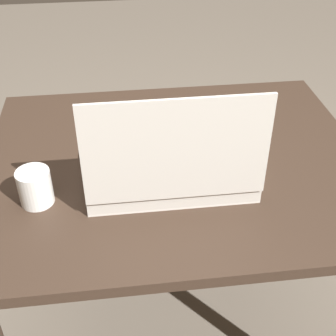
% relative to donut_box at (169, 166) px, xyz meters
% --- Properties ---
extents(ground_plane, '(8.00, 8.00, 0.00)m').
position_rel_donut_box_xyz_m(ground_plane, '(-0.03, -0.11, -0.80)').
color(ground_plane, '#6B6054').
extents(dining_table, '(1.04, 0.86, 0.74)m').
position_rel_donut_box_xyz_m(dining_table, '(-0.03, -0.11, -0.16)').
color(dining_table, '#38281E').
rests_on(dining_table, ground_plane).
extents(donut_box, '(0.41, 0.30, 0.30)m').
position_rel_donut_box_xyz_m(donut_box, '(0.00, 0.00, 0.00)').
color(donut_box, silver).
rests_on(donut_box, dining_table).
extents(coffee_mug, '(0.08, 0.08, 0.09)m').
position_rel_donut_box_xyz_m(coffee_mug, '(0.33, 0.03, -0.01)').
color(coffee_mug, white).
rests_on(coffee_mug, dining_table).
extents(paper_napkin, '(0.13, 0.08, 0.01)m').
position_rel_donut_box_xyz_m(paper_napkin, '(0.08, -0.31, -0.05)').
color(paper_napkin, white).
rests_on(paper_napkin, dining_table).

